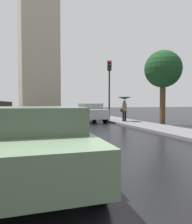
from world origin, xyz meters
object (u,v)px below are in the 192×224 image
Objects in this scene: traffic_light at (109,79)px; car_green_mid_road at (37,140)px; pedestrian_with_umbrella_near at (124,102)px; street_tree_mid at (163,70)px; car_silver_near_kerb at (90,112)px.

car_green_mid_road is at bearing -118.33° from traffic_light.
traffic_light reaches higher than pedestrian_with_umbrella_near.
street_tree_mid is (2.35, -3.50, 0.32)m from traffic_light.
pedestrian_with_umbrella_near is 0.38× the size of traffic_light.
pedestrian_with_umbrella_near is at bearing -122.63° from car_green_mid_road.
car_green_mid_road is 11.48m from pedestrian_with_umbrella_near.
traffic_light is (1.40, -0.50, 2.56)m from car_silver_near_kerb.
car_silver_near_kerb is at bearing 160.24° from traffic_light.
car_silver_near_kerb is 12.19m from car_green_mid_road.
street_tree_mid reaches higher than car_green_mid_road.
traffic_light is (5.85, 10.85, 2.57)m from car_green_mid_road.
street_tree_mid is (3.75, -4.01, 2.87)m from car_silver_near_kerb.
pedestrian_with_umbrella_near is at bearing 129.38° from street_tree_mid.
traffic_light reaches higher than car_silver_near_kerb.
car_silver_near_kerb is 2.20× the size of pedestrian_with_umbrella_near.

